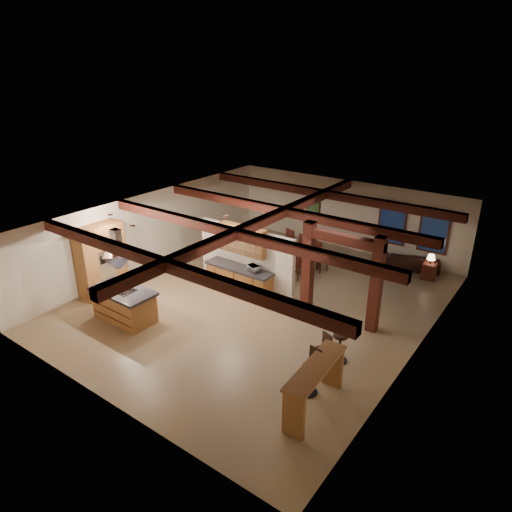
{
  "coord_description": "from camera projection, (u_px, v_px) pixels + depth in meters",
  "views": [
    {
      "loc": [
        7.64,
        -10.76,
        7.16
      ],
      "look_at": [
        -0.58,
        0.5,
        1.31
      ],
      "focal_mm": 32.0,
      "sensor_mm": 36.0,
      "label": 1
    }
  ],
  "objects": [
    {
      "name": "back_counter",
      "position": [
        239.0,
        280.0,
        15.39
      ],
      "size": [
        2.5,
        0.66,
        0.94
      ],
      "color": "#A25F34",
      "rests_on": "ground"
    },
    {
      "name": "sofa",
      "position": [
        411.0,
        261.0,
        17.27
      ],
      "size": [
        2.26,
        1.49,
        0.61
      ],
      "primitive_type": "imported",
      "rotation": [
        0.0,
        0.0,
        3.49
      ],
      "color": "black",
      "rests_on": "ground"
    },
    {
      "name": "recessed_cans",
      "position": [
        156.0,
        219.0,
        13.77
      ],
      "size": [
        3.16,
        2.46,
        0.03
      ],
      "color": "silver",
      "rests_on": "room_walls"
    },
    {
      "name": "table_lamp",
      "position": [
        431.0,
        257.0,
        16.23
      ],
      "size": [
        0.29,
        0.29,
        0.34
      ],
      "color": "black",
      "rests_on": "side_table"
    },
    {
      "name": "bar_stool_b",
      "position": [
        322.0,
        355.0,
        11.21
      ],
      "size": [
        0.43,
        0.44,
        1.14
      ],
      "color": "black",
      "rests_on": "ground"
    },
    {
      "name": "dining_chairs",
      "position": [
        293.0,
        253.0,
        17.08
      ],
      "size": [
        2.38,
        2.38,
        1.26
      ],
      "color": "#441811",
      "rests_on": "ground"
    },
    {
      "name": "timber_posts",
      "position": [
        341.0,
        266.0,
        13.27
      ],
      "size": [
        2.5,
        0.3,
        2.9
      ],
      "color": "#441811",
      "rests_on": "ground"
    },
    {
      "name": "microwave",
      "position": [
        254.0,
        268.0,
        14.84
      ],
      "size": [
        0.45,
        0.37,
        0.22
      ],
      "primitive_type": "imported",
      "rotation": [
        0.0,
        0.0,
        2.83
      ],
      "color": "silver",
      "rests_on": "back_counter"
    },
    {
      "name": "ground",
      "position": [
        261.0,
        302.0,
        14.94
      ],
      "size": [
        12.0,
        12.0,
        0.0
      ],
      "primitive_type": "plane",
      "color": "tan",
      "rests_on": "ground"
    },
    {
      "name": "back_windows",
      "position": [
        412.0,
        227.0,
        17.26
      ],
      "size": [
        2.7,
        0.07,
        1.7
      ],
      "color": "#441811",
      "rests_on": "room_walls"
    },
    {
      "name": "range_hood",
      "position": [
        119.0,
        265.0,
        13.25
      ],
      "size": [
        1.1,
        1.1,
        1.4
      ],
      "color": "silver",
      "rests_on": "room_walls"
    },
    {
      "name": "bar_counter",
      "position": [
        315.0,
        380.0,
        10.01
      ],
      "size": [
        0.67,
        2.21,
        1.14
      ],
      "color": "#A25F34",
      "rests_on": "ground"
    },
    {
      "name": "partition_wall",
      "position": [
        246.0,
        259.0,
        15.43
      ],
      "size": [
        3.8,
        0.18,
        2.2
      ],
      "primitive_type": "cube",
      "color": "silver",
      "rests_on": "ground"
    },
    {
      "name": "room_walls",
      "position": [
        262.0,
        251.0,
        14.26
      ],
      "size": [
        12.0,
        12.0,
        12.0
      ],
      "color": "silver",
      "rests_on": "ground"
    },
    {
      "name": "bar_stool_a",
      "position": [
        311.0,
        371.0,
        10.59
      ],
      "size": [
        0.41,
        0.43,
        1.17
      ],
      "color": "black",
      "rests_on": "ground"
    },
    {
      "name": "framed_art",
      "position": [
        313.0,
        203.0,
        19.52
      ],
      "size": [
        0.65,
        0.05,
        0.85
      ],
      "color": "#441811",
      "rests_on": "room_walls"
    },
    {
      "name": "ceiling_beams",
      "position": [
        262.0,
        222.0,
        13.88
      ],
      "size": [
        10.0,
        12.0,
        0.28
      ],
      "color": "#441811",
      "rests_on": "room_walls"
    },
    {
      "name": "dining_table",
      "position": [
        292.0,
        261.0,
        17.2
      ],
      "size": [
        1.95,
        1.21,
        0.65
      ],
      "primitive_type": "imported",
      "rotation": [
        0.0,
        0.0,
        0.1
      ],
      "color": "#3D1F0F",
      "rests_on": "ground"
    },
    {
      "name": "kitchen_island",
      "position": [
        124.0,
        304.0,
        13.74
      ],
      "size": [
        2.02,
        1.08,
        1.0
      ],
      "color": "#A25F34",
      "rests_on": "ground"
    },
    {
      "name": "bar_stool_c",
      "position": [
        342.0,
        340.0,
        11.74
      ],
      "size": [
        0.46,
        0.47,
        1.23
      ],
      "color": "black",
      "rests_on": "ground"
    },
    {
      "name": "side_table",
      "position": [
        429.0,
        271.0,
        16.44
      ],
      "size": [
        0.54,
        0.54,
        0.6
      ],
      "primitive_type": "cube",
      "rotation": [
        0.0,
        0.0,
        0.13
      ],
      "color": "#441811",
      "rests_on": "ground"
    },
    {
      "name": "pantry_cabinet",
      "position": [
        101.0,
        260.0,
        15.08
      ],
      "size": [
        0.67,
        1.6,
        2.4
      ],
      "color": "#A25F34",
      "rests_on": "ground"
    },
    {
      "name": "upper_display_cabinet",
      "position": [
        242.0,
        240.0,
        15.0
      ],
      "size": [
        1.8,
        0.36,
        0.95
      ],
      "color": "#A25F34",
      "rests_on": "partition_wall"
    }
  ]
}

